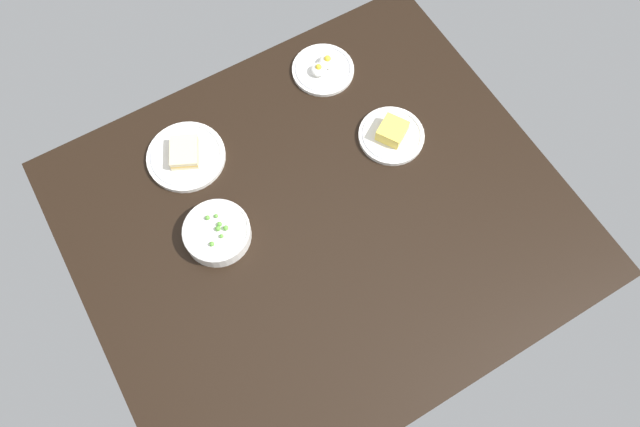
{
  "coord_description": "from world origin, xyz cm",
  "views": [
    {
      "loc": [
        29.49,
        50.27,
        142.39
      ],
      "look_at": [
        0.0,
        0.0,
        6.0
      ],
      "focal_mm": 33.21,
      "sensor_mm": 36.0,
      "label": 1
    }
  ],
  "objects_px": {
    "plate_cheese": "(392,134)",
    "plate_sandwich": "(186,156)",
    "plate_eggs": "(323,69)",
    "bowl_peas": "(217,233)"
  },
  "relations": [
    {
      "from": "plate_sandwich",
      "to": "bowl_peas",
      "type": "relative_size",
      "value": 1.24
    },
    {
      "from": "plate_cheese",
      "to": "plate_eggs",
      "type": "xyz_separation_m",
      "value": [
        0.05,
        -0.28,
        -0.0
      ]
    },
    {
      "from": "plate_cheese",
      "to": "bowl_peas",
      "type": "height_order",
      "value": "bowl_peas"
    },
    {
      "from": "plate_cheese",
      "to": "plate_sandwich",
      "type": "height_order",
      "value": "plate_cheese"
    },
    {
      "from": "plate_eggs",
      "to": "bowl_peas",
      "type": "relative_size",
      "value": 1.05
    },
    {
      "from": "bowl_peas",
      "to": "plate_sandwich",
      "type": "bearing_deg",
      "value": -96.29
    },
    {
      "from": "plate_sandwich",
      "to": "bowl_peas",
      "type": "height_order",
      "value": "bowl_peas"
    },
    {
      "from": "plate_cheese",
      "to": "plate_eggs",
      "type": "distance_m",
      "value": 0.28
    },
    {
      "from": "plate_eggs",
      "to": "bowl_peas",
      "type": "bearing_deg",
      "value": 31.95
    },
    {
      "from": "plate_cheese",
      "to": "plate_sandwich",
      "type": "xyz_separation_m",
      "value": [
        0.5,
        -0.22,
        -0.0
      ]
    }
  ]
}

